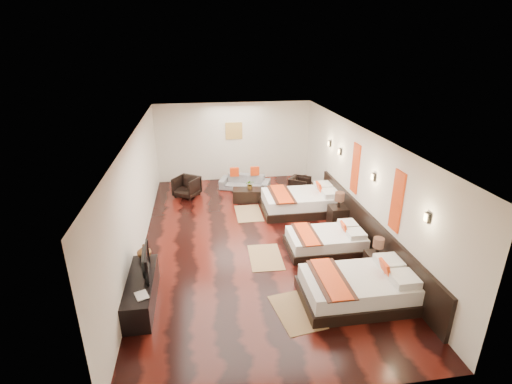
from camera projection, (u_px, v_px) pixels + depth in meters
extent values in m
cube|color=black|center=(253.00, 239.00, 9.83)|extent=(5.50, 9.50, 0.01)
cube|color=white|center=(253.00, 133.00, 8.80)|extent=(5.50, 9.50, 0.01)
cube|color=silver|center=(234.00, 142.00, 13.68)|extent=(5.50, 0.01, 2.80)
cube|color=silver|center=(137.00, 195.00, 8.93)|extent=(0.01, 9.50, 2.80)
cube|color=silver|center=(360.00, 183.00, 9.70)|extent=(0.01, 9.50, 2.80)
cube|color=black|center=(367.00, 231.00, 9.31)|extent=(0.08, 6.60, 0.90)
cube|color=black|center=(357.00, 295.00, 7.50)|extent=(2.20, 1.36, 0.23)
cube|color=white|center=(358.00, 284.00, 7.39)|extent=(2.09, 1.26, 0.31)
cube|color=#E53E10|center=(385.00, 269.00, 7.36)|extent=(0.16, 0.33, 0.34)
cube|color=#38190F|center=(331.00, 279.00, 7.25)|extent=(0.58, 1.38, 0.02)
cube|color=#E53E10|center=(331.00, 278.00, 7.25)|extent=(0.40, 1.38, 0.02)
cube|color=black|center=(325.00, 246.00, 9.31)|extent=(1.87, 1.16, 0.20)
cube|color=white|center=(326.00, 238.00, 9.22)|extent=(1.78, 1.07, 0.27)
cube|color=#E53E10|center=(344.00, 228.00, 9.20)|extent=(0.14, 0.28, 0.29)
cube|color=#38190F|center=(307.00, 234.00, 9.10)|extent=(0.49, 1.17, 0.02)
cube|color=#E53E10|center=(307.00, 234.00, 9.10)|extent=(0.34, 1.17, 0.02)
cube|color=black|center=(301.00, 207.00, 11.44)|extent=(2.31, 1.43, 0.24)
cube|color=white|center=(301.00, 198.00, 11.33)|extent=(2.20, 1.32, 0.33)
cube|color=#E53E10|center=(319.00, 188.00, 11.30)|extent=(0.17, 0.35, 0.36)
cube|color=#38190F|center=(281.00, 194.00, 11.18)|extent=(0.60, 1.45, 0.02)
cube|color=#E53E10|center=(281.00, 194.00, 11.18)|extent=(0.42, 1.45, 0.02)
cube|color=black|center=(376.00, 263.00, 8.34)|extent=(0.44, 0.44, 0.48)
cylinder|color=black|center=(378.00, 250.00, 8.21)|extent=(0.08, 0.08, 0.19)
cylinder|color=#3F2619|center=(379.00, 243.00, 8.15)|extent=(0.23, 0.23, 0.21)
cube|color=black|center=(338.00, 216.00, 10.52)|extent=(0.49, 0.49, 0.54)
cylinder|color=black|center=(339.00, 203.00, 10.38)|extent=(0.09, 0.09, 0.22)
cylinder|color=#3F2619|center=(340.00, 197.00, 10.31)|extent=(0.26, 0.26, 0.24)
cube|color=#95754C|center=(296.00, 312.00, 7.20)|extent=(0.93, 1.31, 0.01)
cube|color=#95754C|center=(265.00, 257.00, 9.02)|extent=(0.79, 1.22, 0.01)
cube|color=#95754C|center=(249.00, 213.00, 11.31)|extent=(0.75, 1.20, 0.01)
cube|color=black|center=(142.00, 291.00, 7.35)|extent=(0.50, 1.80, 0.55)
imported|color=black|center=(142.00, 262.00, 7.32)|extent=(0.20, 0.91, 0.52)
imported|color=black|center=(136.00, 297.00, 6.71)|extent=(0.30, 0.34, 0.03)
imported|color=brown|center=(144.00, 251.00, 7.91)|extent=(0.34, 0.34, 0.31)
imported|color=gray|center=(245.00, 182.00, 13.08)|extent=(1.81, 1.20, 0.49)
imported|color=black|center=(187.00, 187.00, 12.44)|extent=(1.00, 1.01, 0.67)
imported|color=black|center=(300.00, 185.00, 12.68)|extent=(0.87, 0.87, 0.58)
cube|color=black|center=(249.00, 195.00, 12.14)|extent=(1.06, 0.63, 0.40)
imported|color=#2B591D|center=(250.00, 184.00, 12.03)|extent=(0.28, 0.25, 0.30)
cube|color=#D86014|center=(397.00, 201.00, 7.84)|extent=(0.04, 0.40, 1.30)
cube|color=#D86014|center=(355.00, 168.00, 9.86)|extent=(0.04, 0.40, 1.30)
cube|color=black|center=(427.00, 218.00, 6.77)|extent=(0.06, 0.12, 0.18)
cube|color=#FFD18C|center=(426.00, 218.00, 6.77)|extent=(0.02, 0.10, 0.14)
cube|color=black|center=(374.00, 177.00, 8.79)|extent=(0.06, 0.12, 0.18)
cube|color=#FFD18C|center=(372.00, 177.00, 8.79)|extent=(0.02, 0.10, 0.14)
cube|color=black|center=(340.00, 151.00, 10.81)|extent=(0.06, 0.12, 0.18)
cube|color=#FFD18C|center=(339.00, 151.00, 10.81)|extent=(0.02, 0.10, 0.14)
cube|color=black|center=(330.00, 144.00, 11.64)|extent=(0.06, 0.12, 0.18)
cube|color=#FFD18C|center=(329.00, 144.00, 11.64)|extent=(0.02, 0.10, 0.14)
cube|color=#AD873F|center=(234.00, 131.00, 13.51)|extent=(0.60, 0.04, 0.60)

